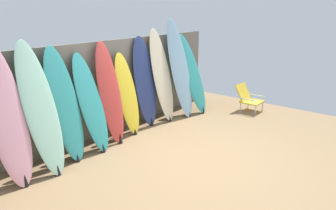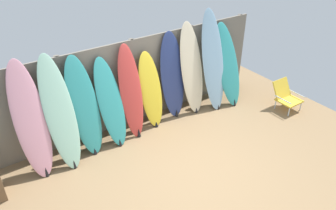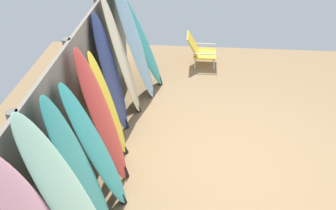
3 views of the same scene
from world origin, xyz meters
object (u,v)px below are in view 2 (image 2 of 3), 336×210
(surfboard_navy_6, at_px, (172,76))
(surfboard_teal_3, at_px, (111,104))
(surfboard_seafoam_1, at_px, (60,115))
(surfboard_pink_0, at_px, (31,122))
(surfboard_teal_9, at_px, (228,65))
(surfboard_red_4, at_px, (131,93))
(surfboard_yellow_5, at_px, (151,91))
(surfboard_cream_7, at_px, (192,69))
(surfboard_skyblue_8, at_px, (213,61))
(beach_chair, at_px, (286,95))
(surfboard_teal_2, at_px, (84,107))

(surfboard_navy_6, bearing_deg, surfboard_teal_3, -174.68)
(surfboard_seafoam_1, relative_size, surfboard_navy_6, 1.06)
(surfboard_pink_0, relative_size, surfboard_teal_9, 1.09)
(surfboard_red_4, bearing_deg, surfboard_yellow_5, 5.54)
(surfboard_red_4, relative_size, surfboard_teal_9, 1.01)
(surfboard_yellow_5, xyz_separation_m, surfboard_teal_9, (1.95, -0.15, 0.11))
(surfboard_cream_7, relative_size, surfboard_skyblue_8, 0.91)
(surfboard_teal_3, height_order, surfboard_teal_9, surfboard_teal_9)
(surfboard_pink_0, relative_size, surfboard_cream_7, 1.00)
(surfboard_navy_6, bearing_deg, surfboard_pink_0, -177.20)
(surfboard_red_4, xyz_separation_m, surfboard_skyblue_8, (2.00, -0.06, 0.17))
(surfboard_teal_3, relative_size, surfboard_skyblue_8, 0.77)
(surfboard_teal_3, xyz_separation_m, surfboard_navy_6, (1.50, 0.14, 0.09))
(surfboard_teal_9, relative_size, beach_chair, 2.88)
(surfboard_yellow_5, bearing_deg, surfboard_navy_6, 7.10)
(surfboard_navy_6, bearing_deg, surfboard_teal_9, -9.20)
(surfboard_teal_9, bearing_deg, surfboard_pink_0, 178.95)
(surfboard_teal_3, relative_size, surfboard_red_4, 0.92)
(surfboard_cream_7, xyz_separation_m, surfboard_teal_9, (0.92, -0.15, -0.08))
(surfboard_teal_3, bearing_deg, beach_chair, -16.56)
(surfboard_skyblue_8, bearing_deg, surfboard_teal_9, -6.47)
(surfboard_skyblue_8, height_order, surfboard_teal_9, surfboard_skyblue_8)
(surfboard_navy_6, relative_size, beach_chair, 2.95)
(surfboard_red_4, relative_size, surfboard_yellow_5, 1.16)
(surfboard_yellow_5, distance_m, surfboard_teal_9, 1.95)
(surfboard_navy_6, bearing_deg, surfboard_skyblue_8, -10.37)
(surfboard_teal_2, bearing_deg, surfboard_red_4, 0.62)
(surfboard_pink_0, xyz_separation_m, surfboard_teal_9, (4.28, -0.08, -0.07))
(surfboard_skyblue_8, xyz_separation_m, surfboard_teal_9, (0.41, -0.05, -0.18))
(surfboard_pink_0, distance_m, surfboard_teal_3, 1.42)
(surfboard_cream_7, bearing_deg, surfboard_pink_0, -178.85)
(surfboard_pink_0, bearing_deg, surfboard_yellow_5, 1.72)
(surfboard_pink_0, height_order, beach_chair, surfboard_pink_0)
(surfboard_red_4, distance_m, surfboard_skyblue_8, 2.01)
(surfboard_cream_7, relative_size, surfboard_teal_9, 1.09)
(surfboard_teal_2, distance_m, surfboard_cream_7, 2.45)
(surfboard_teal_2, bearing_deg, beach_chair, -14.84)
(surfboard_teal_2, height_order, surfboard_navy_6, surfboard_navy_6)
(surfboard_navy_6, relative_size, surfboard_skyblue_8, 0.85)
(surfboard_teal_2, relative_size, surfboard_yellow_5, 1.17)
(surfboard_pink_0, xyz_separation_m, surfboard_teal_2, (0.92, 0.01, -0.06))
(surfboard_teal_2, xyz_separation_m, surfboard_skyblue_8, (2.95, -0.05, 0.16))
(surfboard_teal_2, relative_size, surfboard_cream_7, 0.93)
(surfboard_seafoam_1, relative_size, surfboard_cream_7, 1.00)
(surfboard_yellow_5, relative_size, surfboard_skyblue_8, 0.73)
(surfboard_teal_3, height_order, surfboard_skyblue_8, surfboard_skyblue_8)
(surfboard_seafoam_1, xyz_separation_m, surfboard_red_4, (1.40, 0.08, -0.06))
(surfboard_navy_6, relative_size, surfboard_teal_9, 1.02)
(surfboard_navy_6, distance_m, beach_chair, 2.63)
(surfboard_red_4, distance_m, surfboard_cream_7, 1.50)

